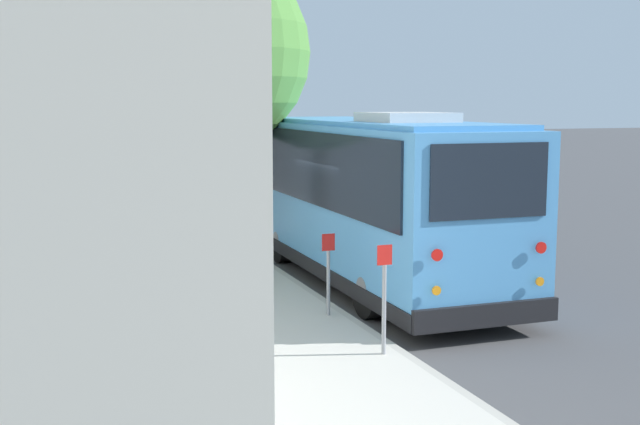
# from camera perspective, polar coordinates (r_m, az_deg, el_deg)

# --- Properties ---
(ground_plane) EXTENTS (160.00, 160.00, 0.00)m
(ground_plane) POSITION_cam_1_polar(r_m,az_deg,el_deg) (16.19, 3.48, -5.21)
(ground_plane) COLOR #474749
(sidewalk_slab) EXTENTS (80.00, 3.08, 0.15)m
(sidewalk_slab) POSITION_cam_1_polar(r_m,az_deg,el_deg) (15.24, -7.22, -5.80)
(sidewalk_slab) COLOR beige
(sidewalk_slab) RESTS_ON ground
(curb_strip) EXTENTS (80.00, 0.14, 0.15)m
(curb_strip) POSITION_cam_1_polar(r_m,az_deg,el_deg) (15.66, -1.45, -5.37)
(curb_strip) COLOR #AAA69D
(curb_strip) RESTS_ON ground
(shuttle_bus) EXTENTS (9.10, 2.72, 3.47)m
(shuttle_bus) POSITION_cam_1_polar(r_m,az_deg,el_deg) (16.15, 3.66, 1.45)
(shuttle_bus) COLOR #4C93D1
(shuttle_bus) RESTS_ON ground
(parked_sedan_tan) EXTENTS (4.49, 1.93, 1.30)m
(parked_sedan_tan) POSITION_cam_1_polar(r_m,az_deg,el_deg) (25.80, -6.09, 1.00)
(parked_sedan_tan) COLOR tan
(parked_sedan_tan) RESTS_ON ground
(parked_sedan_gray) EXTENTS (4.18, 1.70, 1.31)m
(parked_sedan_gray) POSITION_cam_1_polar(r_m,az_deg,el_deg) (31.51, -9.11, 2.19)
(parked_sedan_gray) COLOR slate
(parked_sedan_gray) RESTS_ON ground
(parked_sedan_white) EXTENTS (4.28, 1.92, 1.26)m
(parked_sedan_white) POSITION_cam_1_polar(r_m,az_deg,el_deg) (38.12, -10.94, 3.06)
(parked_sedan_white) COLOR silver
(parked_sedan_white) RESTS_ON ground
(parked_sedan_navy) EXTENTS (4.27, 1.90, 1.28)m
(parked_sedan_navy) POSITION_cam_1_polar(r_m,az_deg,el_deg) (45.26, -12.32, 3.77)
(parked_sedan_navy) COLOR #19234C
(parked_sedan_navy) RESTS_ON ground
(street_tree) EXTENTS (4.47, 4.47, 7.52)m
(street_tree) POSITION_cam_1_polar(r_m,az_deg,el_deg) (18.43, -7.91, 12.16)
(street_tree) COLOR brown
(street_tree) RESTS_ON sidewalk_slab
(sign_post_near) EXTENTS (0.06, 0.22, 1.55)m
(sign_post_near) POSITION_cam_1_polar(r_m,az_deg,el_deg) (11.23, 4.58, -6.10)
(sign_post_near) COLOR gray
(sign_post_near) RESTS_ON sidewalk_slab
(sign_post_far) EXTENTS (0.06, 0.22, 1.37)m
(sign_post_far) POSITION_cam_1_polar(r_m,az_deg,el_deg) (13.23, 0.60, -4.35)
(sign_post_far) COLOR gray
(sign_post_far) RESTS_ON sidewalk_slab
(fire_hydrant) EXTENTS (0.22, 0.22, 0.81)m
(fire_hydrant) POSITION_cam_1_polar(r_m,az_deg,el_deg) (22.35, -8.68, -0.22)
(fire_hydrant) COLOR #99999E
(fire_hydrant) RESTS_ON sidewalk_slab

